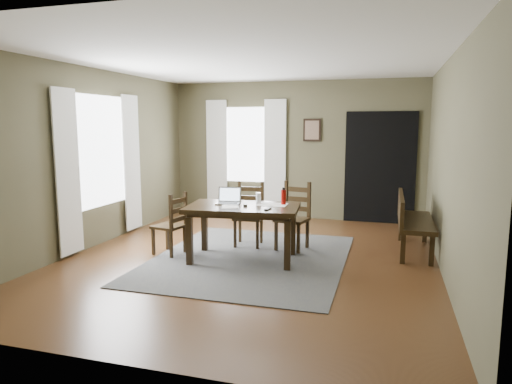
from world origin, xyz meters
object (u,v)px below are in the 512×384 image
(chair_end, at_px, (172,225))
(water_bottle, at_px, (283,197))
(chair_back_left, at_px, (249,215))
(bench, at_px, (410,218))
(dining_table, at_px, (243,212))
(laptop, at_px, (229,199))
(chair_back_right, at_px, (294,217))

(chair_end, distance_m, water_bottle, 1.65)
(chair_back_left, height_order, bench, chair_back_left)
(dining_table, relative_size, water_bottle, 6.76)
(laptop, xyz_separation_m, water_bottle, (0.76, 0.12, 0.05))
(chair_end, bearing_deg, chair_back_left, 143.57)
(chair_back_right, relative_size, laptop, 2.82)
(bench, bearing_deg, chair_back_right, 101.45)
(chair_back_right, distance_m, water_bottle, 0.64)
(laptop, bearing_deg, chair_back_left, 74.77)
(chair_end, distance_m, chair_back_left, 1.23)
(dining_table, distance_m, chair_back_left, 0.82)
(bench, xyz_separation_m, water_bottle, (-1.71, -0.86, 0.37))
(chair_back_left, relative_size, laptop, 2.73)
(dining_table, relative_size, chair_back_left, 1.64)
(water_bottle, bearing_deg, bench, 26.67)
(dining_table, height_order, laptop, laptop)
(chair_back_right, height_order, bench, chair_back_right)
(dining_table, xyz_separation_m, water_bottle, (0.51, 0.24, 0.20))
(dining_table, height_order, chair_back_right, chair_back_right)
(bench, bearing_deg, water_bottle, 116.67)
(bench, bearing_deg, chair_end, 109.14)
(chair_end, xyz_separation_m, laptop, (0.81, 0.16, 0.38))
(chair_end, relative_size, laptop, 2.52)
(chair_back_right, height_order, laptop, chair_back_right)
(chair_back_left, bearing_deg, chair_back_right, -8.09)
(dining_table, height_order, chair_end, chair_end)
(chair_end, relative_size, chair_back_right, 0.90)
(dining_table, relative_size, chair_back_right, 1.59)
(chair_back_right, distance_m, laptop, 1.07)
(chair_back_left, height_order, laptop, laptop)
(bench, relative_size, laptop, 4.22)
(chair_end, relative_size, bench, 0.60)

